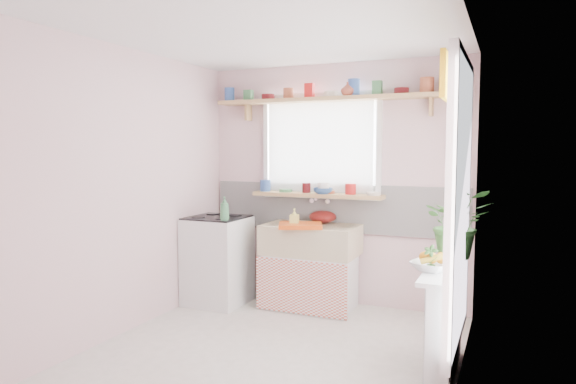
% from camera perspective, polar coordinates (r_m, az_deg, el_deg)
% --- Properties ---
extents(room, '(3.20, 3.20, 3.20)m').
position_cam_1_polar(room, '(4.50, 10.23, 1.57)').
color(room, white).
rests_on(room, ground).
extents(sink_unit, '(0.95, 0.65, 1.11)m').
position_cam_1_polar(sink_unit, '(5.28, 2.51, -8.18)').
color(sink_unit, white).
rests_on(sink_unit, ground).
extents(cooker, '(0.58, 0.58, 0.93)m').
position_cam_1_polar(cooker, '(5.47, -7.83, -7.45)').
color(cooker, white).
rests_on(cooker, ground).
extents(radiator_ledge, '(0.22, 0.95, 0.78)m').
position_cam_1_polar(radiator_ledge, '(3.93, 17.05, -13.52)').
color(radiator_ledge, white).
rests_on(radiator_ledge, ground).
extents(windowsill, '(1.40, 0.22, 0.04)m').
position_cam_1_polar(windowsill, '(5.34, 3.26, -0.34)').
color(windowsill, tan).
rests_on(windowsill, room).
extents(pine_shelf, '(2.52, 0.24, 0.04)m').
position_cam_1_polar(pine_shelf, '(5.29, 4.82, 10.23)').
color(pine_shelf, tan).
rests_on(pine_shelf, room).
extents(shelf_crockery, '(2.47, 0.11, 0.12)m').
position_cam_1_polar(shelf_crockery, '(5.29, 4.82, 11.04)').
color(shelf_crockery, '#3359A5').
rests_on(shelf_crockery, pine_shelf).
extents(sill_crockery, '(1.35, 0.11, 0.12)m').
position_cam_1_polar(sill_crockery, '(5.36, 2.76, 0.47)').
color(sill_crockery, '#3359A5').
rests_on(sill_crockery, windowsill).
extents(dish_tray, '(0.51, 0.45, 0.04)m').
position_cam_1_polar(dish_tray, '(5.04, 1.40, -3.73)').
color(dish_tray, '#DA4F13').
rests_on(dish_tray, sink_unit).
extents(colander, '(0.34, 0.34, 0.13)m').
position_cam_1_polar(colander, '(5.35, 3.88, -2.77)').
color(colander, '#5E1110').
rests_on(colander, sink_unit).
extents(jade_plant, '(0.57, 0.52, 0.55)m').
position_cam_1_polar(jade_plant, '(4.17, 18.34, -3.30)').
color(jade_plant, '#336327').
rests_on(jade_plant, radiator_ledge).
extents(fruit_bowl, '(0.35, 0.35, 0.07)m').
position_cam_1_polar(fruit_bowl, '(3.72, 15.65, -7.95)').
color(fruit_bowl, silver).
rests_on(fruit_bowl, radiator_ledge).
extents(herb_pot, '(0.11, 0.09, 0.19)m').
position_cam_1_polar(herb_pot, '(3.66, 15.56, -7.17)').
color(herb_pot, '#2E5B24').
rests_on(herb_pot, radiator_ledge).
extents(soap_bottle_sink, '(0.10, 0.10, 0.18)m').
position_cam_1_polar(soap_bottle_sink, '(5.05, 0.71, -2.89)').
color(soap_bottle_sink, '#E4DE65').
rests_on(soap_bottle_sink, sink_unit).
extents(sill_cup, '(0.14, 0.14, 0.11)m').
position_cam_1_polar(sill_cup, '(5.36, 4.00, 0.46)').
color(sill_cup, white).
rests_on(sill_cup, windowsill).
extents(sill_bowl, '(0.25, 0.25, 0.06)m').
position_cam_1_polar(sill_bowl, '(5.25, 3.90, 0.13)').
color(sill_bowl, '#2D5493').
rests_on(sill_bowl, windowsill).
extents(shelf_vase, '(0.17, 0.17, 0.13)m').
position_cam_1_polar(shelf_vase, '(5.18, 6.62, 11.30)').
color(shelf_vase, '#9C4330').
rests_on(shelf_vase, pine_shelf).
extents(cooker_bottle, '(0.12, 0.12, 0.24)m').
position_cam_1_polar(cooker_bottle, '(5.08, -7.07, -1.84)').
color(cooker_bottle, '#448857').
rests_on(cooker_bottle, cooker).
extents(fruit, '(0.20, 0.14, 0.10)m').
position_cam_1_polar(fruit, '(3.72, 15.78, -7.05)').
color(fruit, orange).
rests_on(fruit, fruit_bowl).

